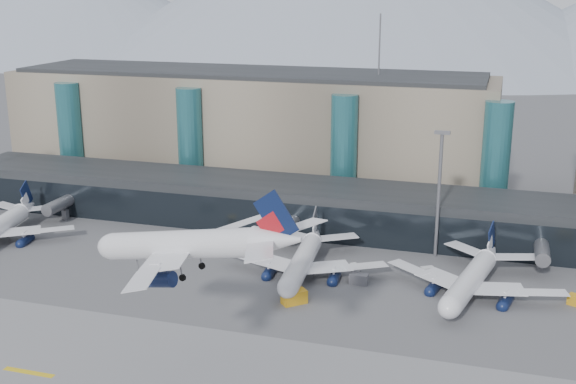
% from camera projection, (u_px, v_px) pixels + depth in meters
% --- Properties ---
extents(ground, '(900.00, 900.00, 0.00)m').
position_uv_depth(ground, '(203.00, 344.00, 109.64)').
color(ground, '#515154').
rests_on(ground, ground).
extents(concourse, '(170.00, 27.00, 10.00)m').
position_uv_depth(concourse, '(305.00, 206.00, 161.40)').
color(concourse, black).
rests_on(concourse, ground).
extents(terminal_main, '(130.00, 30.00, 31.00)m').
position_uv_depth(terminal_main, '(249.00, 128.00, 195.21)').
color(terminal_main, gray).
rests_on(terminal_main, ground).
extents(teal_towers, '(116.40, 19.40, 46.00)m').
position_uv_depth(teal_towers, '(265.00, 148.00, 178.09)').
color(teal_towers, '#296B74').
rests_on(teal_towers, ground).
extents(lightmast_mid, '(3.00, 1.20, 25.60)m').
position_uv_depth(lightmast_mid, '(439.00, 187.00, 141.45)').
color(lightmast_mid, slate).
rests_on(lightmast_mid, ground).
extents(hero_jet, '(32.90, 32.55, 10.63)m').
position_uv_depth(hero_jet, '(201.00, 238.00, 91.92)').
color(hero_jet, silver).
rests_on(hero_jet, ground).
extents(jet_parked_left, '(32.88, 33.38, 10.77)m').
position_uv_depth(jet_parked_left, '(3.00, 219.00, 155.22)').
color(jet_parked_left, silver).
rests_on(jet_parked_left, ground).
extents(jet_parked_mid, '(33.10, 32.62, 10.69)m').
position_uv_depth(jet_parked_mid, '(305.00, 252.00, 136.32)').
color(jet_parked_mid, silver).
rests_on(jet_parked_mid, ground).
extents(jet_parked_right, '(33.16, 33.83, 10.90)m').
position_uv_depth(jet_parked_right, '(475.00, 269.00, 127.54)').
color(jet_parked_right, silver).
rests_on(jet_parked_right, ground).
extents(veh_a, '(3.66, 2.08, 2.05)m').
position_uv_depth(veh_a, '(146.00, 248.00, 146.67)').
color(veh_a, silver).
rests_on(veh_a, ground).
extents(veh_b, '(2.70, 3.38, 1.70)m').
position_uv_depth(veh_b, '(209.00, 239.00, 152.86)').
color(veh_b, orange).
rests_on(veh_b, ground).
extents(veh_c, '(3.39, 1.80, 1.88)m').
position_uv_depth(veh_c, '(359.00, 279.00, 131.55)').
color(veh_c, '#525258').
rests_on(veh_c, ground).
extents(veh_d, '(2.75, 2.40, 1.39)m').
position_uv_depth(veh_d, '(427.00, 270.00, 136.13)').
color(veh_d, silver).
rests_on(veh_d, ground).
extents(veh_g, '(2.27, 2.37, 1.21)m').
position_uv_depth(veh_g, '(355.00, 267.00, 137.88)').
color(veh_g, silver).
rests_on(veh_g, ground).
extents(veh_h, '(4.58, 4.46, 2.32)m').
position_uv_depth(veh_h, '(294.00, 297.00, 123.31)').
color(veh_h, orange).
rests_on(veh_h, ground).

